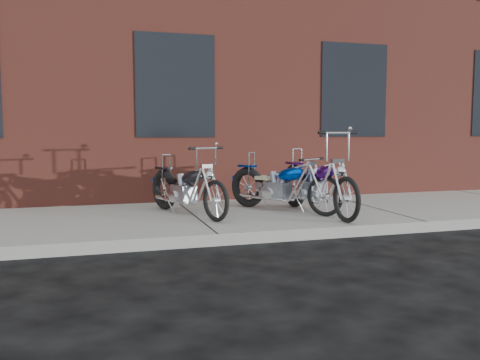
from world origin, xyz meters
name	(u,v)px	position (x,y,z in m)	size (l,w,h in m)	color
ground	(218,246)	(0.00, 0.00, 0.00)	(120.00, 120.00, 0.00)	black
sidewalk	(194,220)	(0.00, 1.50, 0.07)	(22.00, 3.00, 0.15)	#A1A09E
building_brick	(144,33)	(0.00, 8.00, 4.00)	(22.00, 10.00, 8.00)	brown
chopper_purple	(316,187)	(1.82, 1.10, 0.55)	(0.55, 2.23, 1.25)	black
chopper_blue	(281,187)	(1.40, 1.47, 0.53)	(1.24, 1.79, 0.91)	black
chopper_third	(186,190)	(-0.10, 1.56, 0.52)	(0.85, 1.93, 1.04)	black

